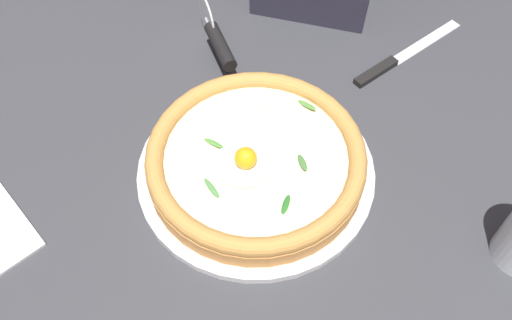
{
  "coord_description": "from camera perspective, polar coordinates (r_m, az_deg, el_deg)",
  "views": [
    {
      "loc": [
        0.44,
        0.11,
        0.63
      ],
      "look_at": [
        0.03,
        -0.01,
        0.03
      ],
      "focal_mm": 39.2,
      "sensor_mm": 36.0,
      "label": 1
    }
  ],
  "objects": [
    {
      "name": "pizza_plate",
      "position": [
        0.76,
        -0.0,
        -1.13
      ],
      "size": [
        0.32,
        0.32,
        0.01
      ],
      "primitive_type": "cylinder",
      "color": "white",
      "rests_on": "ground"
    },
    {
      "name": "pizza",
      "position": [
        0.73,
        -0.01,
        0.08
      ],
      "size": [
        0.29,
        0.29,
        0.06
      ],
      "color": "#D99249",
      "rests_on": "pizza_plate"
    },
    {
      "name": "ground_plane",
      "position": [
        0.79,
        1.31,
        -0.27
      ],
      "size": [
        2.4,
        2.4,
        0.03
      ],
      "primitive_type": "cube",
      "color": "#3A3B40",
      "rests_on": "ground"
    },
    {
      "name": "pizza_cutter",
      "position": [
        0.88,
        -4.07,
        12.34
      ],
      "size": [
        0.13,
        0.1,
        0.08
      ],
      "color": "silver",
      "rests_on": "ground"
    },
    {
      "name": "table_knife",
      "position": [
        0.92,
        13.85,
        9.76
      ],
      "size": [
        0.2,
        0.15,
        0.01
      ],
      "color": "silver",
      "rests_on": "ground"
    }
  ]
}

